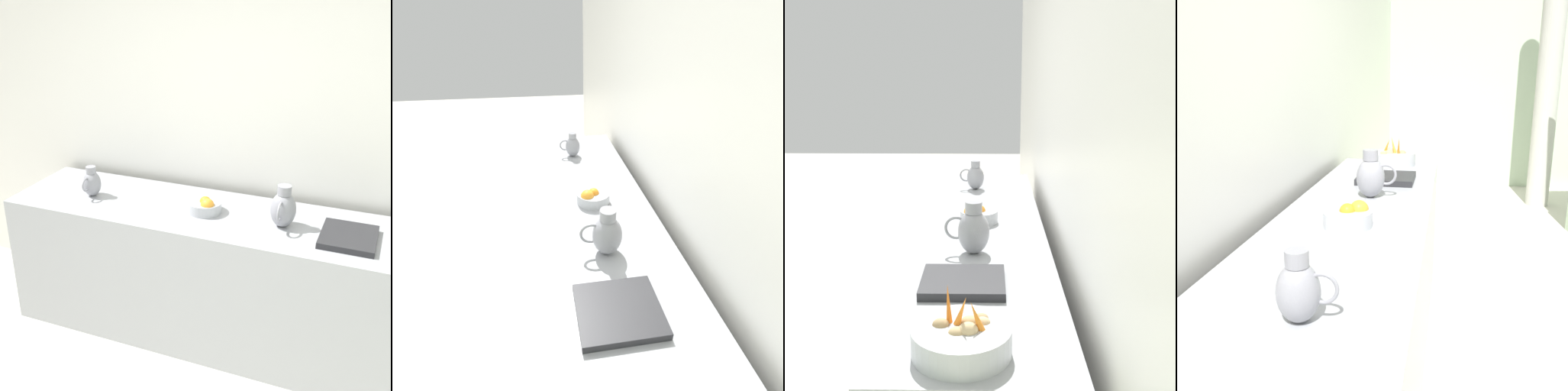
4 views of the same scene
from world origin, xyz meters
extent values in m
cube|color=white|center=(-1.95, 0.43, 1.50)|extent=(0.10, 7.81, 3.00)
cube|color=#9EA0A5|center=(-1.49, -0.07, 0.44)|extent=(0.69, 2.83, 0.89)
cylinder|color=#ADAFB5|center=(-1.48, -0.22, 0.92)|extent=(0.21, 0.21, 0.07)
sphere|color=orange|center=(-1.49, -0.22, 0.95)|extent=(0.07, 0.07, 0.07)
sphere|color=orange|center=(-1.44, -0.19, 0.95)|extent=(0.08, 0.08, 0.08)
ellipsoid|color=gray|center=(-1.47, 0.27, 0.99)|extent=(0.15, 0.15, 0.21)
cylinder|color=gray|center=(-1.47, 0.27, 1.11)|extent=(0.08, 0.08, 0.06)
torus|color=gray|center=(-1.39, 0.27, 1.01)|extent=(0.11, 0.01, 0.11)
ellipsoid|color=gray|center=(-1.44, -1.00, 0.97)|extent=(0.12, 0.12, 0.17)
cylinder|color=gray|center=(-1.44, -1.00, 1.07)|extent=(0.06, 0.06, 0.04)
torus|color=gray|center=(-1.38, -1.00, 0.99)|extent=(0.09, 0.01, 0.09)
cube|color=#232326|center=(-1.44, 0.65, 0.91)|extent=(0.34, 0.30, 0.04)
camera|label=1|loc=(1.25, 0.83, 2.25)|focal=48.25mm
camera|label=2|loc=(-1.18, 1.45, 1.94)|focal=28.27mm
camera|label=3|loc=(-1.54, 2.64, 1.79)|focal=48.68mm
camera|label=4|loc=(-1.07, -2.03, 1.53)|focal=41.76mm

